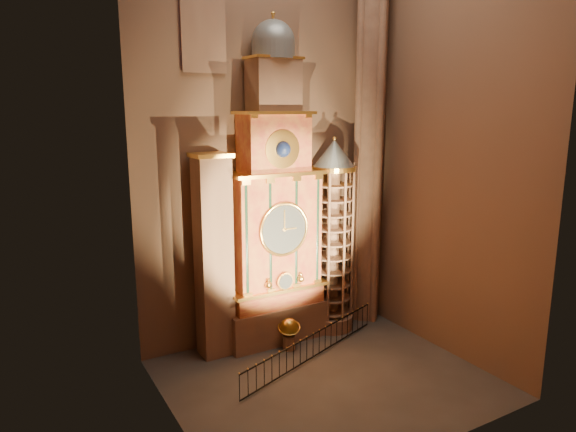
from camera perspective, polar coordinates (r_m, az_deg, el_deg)
floor at (r=24.92m, az=4.29°, el=-17.63°), size 14.00×14.00×0.00m
wall_back at (r=26.88m, az=-2.63°, el=9.18°), size 22.00×0.00×22.00m
wall_left at (r=18.68m, az=-13.40°, el=7.71°), size 0.00×22.00×22.00m
wall_right at (r=26.34m, az=17.52°, el=8.60°), size 0.00×22.00×22.00m
astronomical_clock at (r=26.53m, az=-1.51°, el=-0.27°), size 5.60×2.41×16.70m
portrait_tower at (r=25.53m, az=-8.26°, el=-4.42°), size 1.80×1.60×10.20m
stair_turret at (r=28.43m, az=4.98°, el=-2.41°), size 2.50×2.50×10.80m
gothic_pier at (r=29.39m, az=9.06°, el=9.27°), size 2.04×2.04×22.00m
stained_glass_window at (r=25.82m, az=-9.44°, el=21.18°), size 2.20×0.14×5.20m
celestial_globe at (r=27.11m, az=0.11°, el=-12.63°), size 1.52×1.48×1.69m
iron_railing at (r=26.30m, az=2.81°, el=-14.22°), size 9.67×3.60×1.28m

